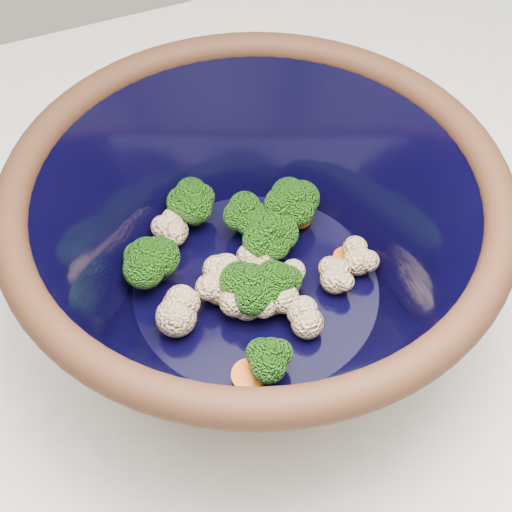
% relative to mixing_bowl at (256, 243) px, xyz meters
% --- Properties ---
extents(mixing_bowl, '(0.41, 0.41, 0.17)m').
position_rel_mixing_bowl_xyz_m(mixing_bowl, '(0.00, 0.00, 0.00)').
color(mixing_bowl, black).
rests_on(mixing_bowl, counter).
extents(vegetable_pile, '(0.20, 0.21, 0.06)m').
position_rel_mixing_bowl_xyz_m(vegetable_pile, '(-0.00, 0.01, -0.03)').
color(vegetable_pile, '#608442').
rests_on(vegetable_pile, mixing_bowl).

